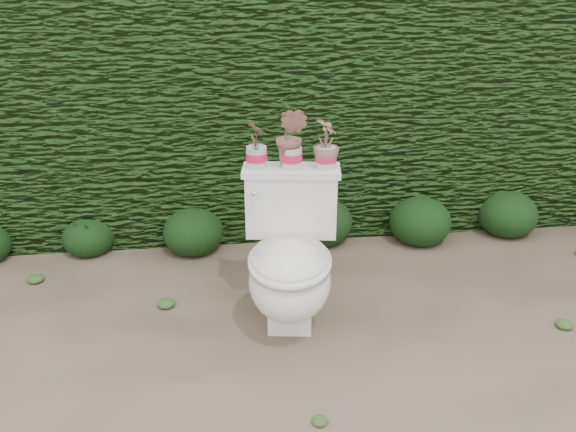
{
  "coord_description": "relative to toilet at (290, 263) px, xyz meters",
  "views": [
    {
      "loc": [
        -0.22,
        -2.52,
        1.83
      ],
      "look_at": [
        0.11,
        0.29,
        0.55
      ],
      "focal_mm": 38.0,
      "sensor_mm": 36.0,
      "label": 1
    }
  ],
  "objects": [
    {
      "name": "potted_plant_right",
      "position": [
        0.21,
        0.21,
        0.54
      ],
      "size": [
        0.15,
        0.15,
        0.24
      ],
      "primitive_type": "imported",
      "rotation": [
        0.0,
        0.0,
        1.43
      ],
      "color": "#2B6720",
      "rests_on": "toilet"
    },
    {
      "name": "liriope_clump_4",
      "position": [
        0.32,
        0.94,
        -0.19
      ],
      "size": [
        0.41,
        0.41,
        0.33
      ],
      "primitive_type": "ellipsoid",
      "color": "#183613",
      "rests_on": "ground"
    },
    {
      "name": "potted_plant_left",
      "position": [
        -0.14,
        0.26,
        0.54
      ],
      "size": [
        0.13,
        0.15,
        0.24
      ],
      "primitive_type": "imported",
      "rotation": [
        0.0,
        0.0,
        2.03
      ],
      "color": "#2B6720",
      "rests_on": "toilet"
    },
    {
      "name": "liriope_clump_2",
      "position": [
        -1.19,
        0.96,
        -0.22
      ],
      "size": [
        0.33,
        0.33,
        0.26
      ],
      "primitive_type": "ellipsoid",
      "color": "#183613",
      "rests_on": "ground"
    },
    {
      "name": "hedge",
      "position": [
        -0.11,
        1.44,
        0.44
      ],
      "size": [
        8.0,
        1.0,
        1.6
      ],
      "primitive_type": "cube",
      "color": "#2C511B",
      "rests_on": "ground"
    },
    {
      "name": "potted_plant_center",
      "position": [
        0.04,
        0.24,
        0.57
      ],
      "size": [
        0.21,
        0.21,
        0.3
      ],
      "primitive_type": "imported",
      "rotation": [
        0.0,
        0.0,
        5.64
      ],
      "color": "#2B6720",
      "rests_on": "toilet"
    },
    {
      "name": "toilet",
      "position": [
        0.0,
        0.0,
        0.0
      ],
      "size": [
        0.55,
        0.74,
        0.78
      ],
      "rotation": [
        0.0,
        0.0,
        -0.14
      ],
      "color": "white",
      "rests_on": "ground"
    },
    {
      "name": "liriope_clump_6",
      "position": [
        1.61,
        0.92,
        -0.19
      ],
      "size": [
        0.4,
        0.4,
        0.32
      ],
      "primitive_type": "ellipsoid",
      "color": "#183613",
      "rests_on": "ground"
    },
    {
      "name": "ground",
      "position": [
        -0.11,
        -0.16,
        -0.36
      ],
      "size": [
        60.0,
        60.0,
        0.0
      ],
      "primitive_type": "plane",
      "color": "#86715C",
      "rests_on": "ground"
    },
    {
      "name": "liriope_clump_5",
      "position": [
        0.98,
        0.87,
        -0.19
      ],
      "size": [
        0.41,
        0.41,
        0.33
      ],
      "primitive_type": "ellipsoid",
      "color": "#183613",
      "rests_on": "ground"
    },
    {
      "name": "liriope_clump_3",
      "position": [
        -0.52,
        0.9,
        -0.2
      ],
      "size": [
        0.39,
        0.39,
        0.31
      ],
      "primitive_type": "ellipsoid",
      "color": "#183613",
      "rests_on": "ground"
    }
  ]
}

